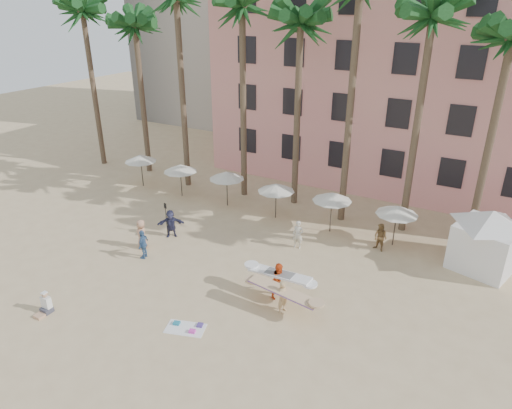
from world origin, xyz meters
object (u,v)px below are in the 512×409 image
object	(u,v)px
pink_hotel	(449,81)
carrier_yellow	(283,295)
cabana	(488,235)
carrier_white	(280,279)

from	to	relation	value
pink_hotel	carrier_yellow	size ratio (longest dim) A/B	9.98
pink_hotel	cabana	distance (m)	15.60
pink_hotel	cabana	xyz separation A→B (m)	(4.97, -13.55, -5.93)
carrier_yellow	carrier_white	xyz separation A→B (m)	(-0.70, 1.02, 0.04)
pink_hotel	cabana	bearing A→B (deg)	-69.86
pink_hotel	carrier_white	distance (m)	22.95
pink_hotel	carrier_white	world-z (taller)	pink_hotel
carrier_white	cabana	bearing A→B (deg)	42.82
carrier_white	carrier_yellow	bearing A→B (deg)	-55.51
pink_hotel	cabana	world-z (taller)	pink_hotel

